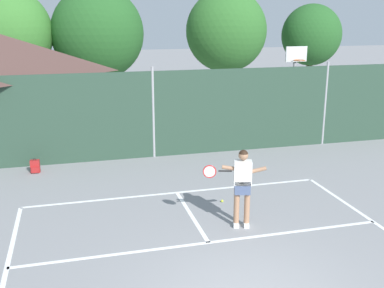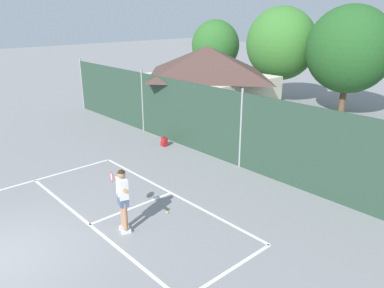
% 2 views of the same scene
% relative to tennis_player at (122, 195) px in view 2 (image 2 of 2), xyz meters
% --- Properties ---
extents(court_markings, '(8.30, 11.10, 0.01)m').
position_rel_tennis_player_xyz_m(court_markings, '(-0.96, -2.41, -1.11)').
color(court_markings, white).
rests_on(court_markings, ground).
extents(chainlink_fence, '(26.09, 0.09, 3.11)m').
position_rel_tennis_player_xyz_m(chainlink_fence, '(-0.96, 5.94, 0.37)').
color(chainlink_fence, '#284233').
rests_on(chainlink_fence, ground).
extents(clubhouse_building, '(6.28, 5.68, 4.15)m').
position_rel_tennis_player_xyz_m(clubhouse_building, '(-6.16, 9.18, 1.04)').
color(clubhouse_building, beige).
rests_on(clubhouse_building, ground).
extents(treeline_backdrop, '(26.49, 4.34, 6.23)m').
position_rel_tennis_player_xyz_m(treeline_backdrop, '(-1.30, 16.13, 2.65)').
color(treeline_backdrop, brown).
rests_on(treeline_backdrop, ground).
extents(tennis_player, '(1.42, 0.38, 1.85)m').
position_rel_tennis_player_xyz_m(tennis_player, '(0.00, 0.00, 0.00)').
color(tennis_player, silver).
rests_on(tennis_player, ground).
extents(tennis_ball, '(0.07, 0.07, 0.07)m').
position_rel_tennis_player_xyz_m(tennis_ball, '(0.04, 1.48, -1.08)').
color(tennis_ball, '#CCE033').
rests_on(tennis_ball, ground).
extents(backpack_red, '(0.29, 0.25, 0.46)m').
position_rel_tennis_player_xyz_m(backpack_red, '(-4.85, 5.22, -0.92)').
color(backpack_red, maroon).
rests_on(backpack_red, ground).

